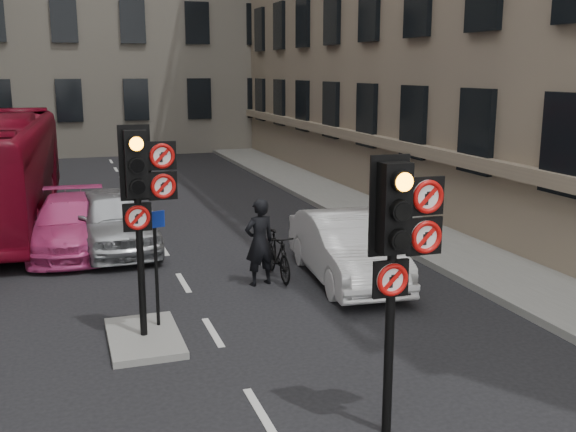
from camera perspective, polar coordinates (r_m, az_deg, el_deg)
pavement_right at (r=20.91m, az=8.95°, el=-0.25°), size 3.00×50.00×0.16m
centre_island at (r=12.01m, az=-12.07°, el=-10.04°), size 1.20×2.00×0.12m
signal_near at (r=8.27m, az=9.41°, el=-1.77°), size 0.91×0.40×3.58m
signal_far at (r=11.29m, az=-12.23°, el=2.50°), size 0.91×0.40×3.58m
car_silver at (r=17.89m, az=-14.51°, el=-0.31°), size 2.15×4.72×1.57m
car_white at (r=14.86m, az=4.95°, el=-2.70°), size 1.95×4.58×1.47m
car_pink at (r=18.14m, az=-17.95°, el=-0.67°), size 2.23×4.84×1.37m
motorcycle at (r=14.98m, az=-0.89°, el=-3.34°), size 0.51×1.77×1.06m
motorcyclist at (r=14.44m, az=-2.43°, el=-2.23°), size 0.78×0.60×1.90m
info_sign at (r=11.93m, az=-11.14°, el=-3.04°), size 0.36×0.14×2.08m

